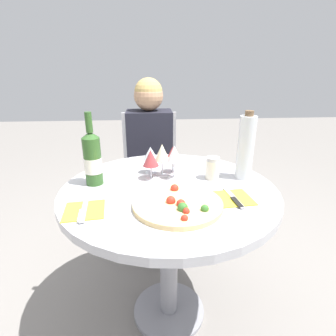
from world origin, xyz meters
name	(u,v)px	position (x,y,z in m)	size (l,w,h in m)	color
ground_plane	(169,311)	(0.00, 0.00, 0.00)	(12.00, 12.00, 0.00)	gray
dining_table	(169,211)	(0.00, 0.00, 0.64)	(0.98, 0.98, 0.77)	gray
chair_behind_diner	(151,176)	(-0.08, 0.88, 0.47)	(0.43, 0.43, 0.96)	silver
seated_diner	(151,171)	(-0.08, 0.72, 0.57)	(0.33, 0.47, 1.23)	black
pizza_large	(178,204)	(0.02, -0.19, 0.78)	(0.35, 0.35, 0.05)	#E5C17F
wine_bottle	(93,159)	(-0.34, 0.06, 0.90)	(0.08, 0.08, 0.33)	#2D5623
tall_carafe	(246,147)	(0.37, 0.08, 0.93)	(0.08, 0.08, 0.33)	silver
sugar_shaker	(213,168)	(0.22, 0.08, 0.83)	(0.07, 0.07, 0.11)	silver
wine_glass_front_left	(151,158)	(-0.08, 0.10, 0.88)	(0.08, 0.08, 0.15)	silver
wine_glass_front_right	(174,154)	(0.03, 0.10, 0.89)	(0.07, 0.07, 0.17)	silver
wine_glass_back_right	(173,154)	(0.03, 0.18, 0.87)	(0.07, 0.07, 0.14)	silver
wine_glass_back_left	(151,154)	(-0.08, 0.18, 0.87)	(0.07, 0.07, 0.14)	silver
wine_glass_center	(162,153)	(-0.02, 0.14, 0.89)	(0.08, 0.08, 0.16)	silver
place_setting_left	(84,211)	(-0.34, -0.20, 0.78)	(0.17, 0.19, 0.01)	yellow
place_setting_right	(233,198)	(0.26, -0.14, 0.78)	(0.16, 0.19, 0.01)	yellow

